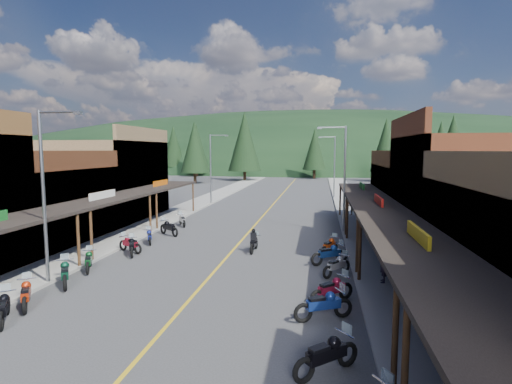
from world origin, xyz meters
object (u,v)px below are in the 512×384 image
at_px(streetlight_1, 212,166).
at_px(streetlight_3, 333,164).
at_px(shop_west_2, 34,205).
at_px(pine_7, 174,146).
at_px(shop_west_3, 108,180).
at_px(pine_4, 386,145).
at_px(streetlight_0, 46,189).
at_px(bike_west_11, 182,219).
at_px(shop_east_2, 472,198).
at_px(bike_west_10, 169,227).
at_px(bike_west_4, 26,293).
at_px(bike_east_4, 324,303).
at_px(bike_east_8, 330,245).
at_px(bike_west_5, 65,272).
at_px(pedestrian_east_a, 384,263).
at_px(bike_east_6, 337,265).
at_px(pine_3, 315,149).
at_px(bike_east_7, 330,253).
at_px(rider_on_bike, 254,242).
at_px(streetlight_2, 343,174).
at_px(pine_9, 440,149).
at_px(pedestrian_east_b, 352,206).
at_px(bike_east_3, 327,353).
at_px(bike_west_3, 4,307).
at_px(bike_west_8, 130,243).
at_px(pine_5, 453,142).
at_px(pine_0, 117,149).
at_px(pine_10, 195,147).
at_px(shop_east_3, 426,196).
at_px(bike_west_9, 149,236).
at_px(bike_west_6, 89,260).
at_px(pine_1, 196,146).
at_px(pine_2, 245,141).
at_px(pine_11, 425,143).

bearing_deg(streetlight_1, streetlight_3, 29.91).
bearing_deg(shop_west_2, pine_7, 103.80).
bearing_deg(shop_west_3, pine_4, 56.87).
xyz_separation_m(streetlight_0, bike_west_11, (1.12, 14.71, -3.89)).
xyz_separation_m(shop_east_2, bike_west_10, (-19.35, 3.42, -2.89)).
bearing_deg(streetlight_1, bike_west_4, -88.46).
bearing_deg(bike_east_4, bike_east_8, 151.67).
relative_size(bike_west_5, pedestrian_east_a, 1.28).
height_order(bike_east_6, pedestrian_east_a, pedestrian_east_a).
distance_m(pine_3, bike_east_7, 66.86).
height_order(bike_east_6, rider_on_bike, rider_on_bike).
xyz_separation_m(pine_4, bike_east_4, (-12.49, -67.93, -6.59)).
bearing_deg(streetlight_3, streetlight_2, -90.00).
height_order(streetlight_2, bike_west_4, streetlight_2).
xyz_separation_m(pine_9, pedestrian_east_a, (-15.74, -48.61, -5.35)).
height_order(pine_7, bike_east_7, pine_7).
relative_size(shop_east_2, bike_west_11, 5.49).
distance_m(bike_west_11, bike_east_4, 20.14).
bearing_deg(shop_east_2, pedestrian_east_b, 111.07).
distance_m(streetlight_3, bike_west_11, 25.14).
height_order(bike_west_11, bike_east_3, bike_east_3).
height_order(bike_west_3, bike_west_8, bike_west_3).
bearing_deg(bike_east_7, streetlight_0, -99.61).
xyz_separation_m(pine_7, bike_west_10, (26.43, -70.88, -6.60)).
bearing_deg(pine_5, pine_0, -172.30).
height_order(shop_west_2, pine_0, pine_0).
bearing_deg(pine_10, bike_west_8, -76.56).
height_order(pine_3, bike_east_6, pine_3).
relative_size(bike_west_10, rider_on_bike, 1.12).
relative_size(shop_east_3, pine_4, 0.87).
bearing_deg(shop_east_3, bike_east_8, -128.50).
bearing_deg(rider_on_bike, bike_west_9, 174.08).
height_order(bike_west_6, bike_east_8, bike_east_8).
bearing_deg(shop_east_3, streetlight_0, -140.12).
height_order(pine_1, bike_west_6, pine_1).
distance_m(streetlight_2, pine_7, 78.42).
bearing_deg(pine_2, pine_1, 139.40).
bearing_deg(rider_on_bike, pine_4, 76.09).
bearing_deg(pine_5, pine_4, -143.13).
height_order(pine_11, bike_west_6, pine_11).
bearing_deg(streetlight_2, bike_east_7, -97.10).
relative_size(pine_1, bike_west_11, 6.30).
height_order(streetlight_1, streetlight_2, same).
relative_size(streetlight_2, pedestrian_east_b, 4.80).
bearing_deg(bike_east_4, bike_west_5, -125.01).
bearing_deg(shop_east_2, bike_west_8, -175.39).
bearing_deg(bike_west_5, bike_east_4, -43.24).
height_order(bike_west_10, bike_east_8, bike_west_10).
bearing_deg(bike_west_4, shop_west_3, 76.38).
bearing_deg(pine_5, bike_east_6, -110.46).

